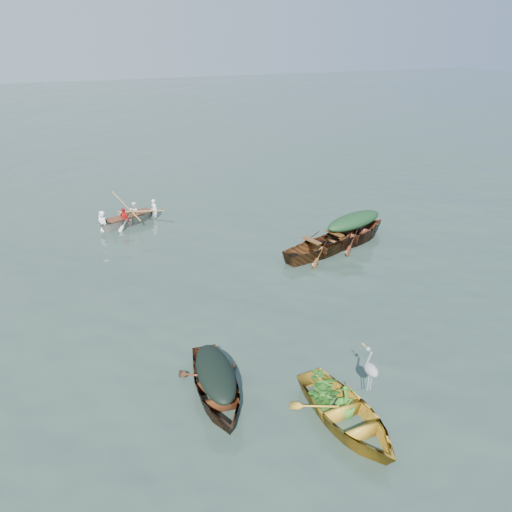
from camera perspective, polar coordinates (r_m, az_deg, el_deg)
The scene contains 13 objects.
ground at distance 13.59m, azimuth 6.82°, elevation -7.03°, with size 140.00×140.00×0.00m, color #2F4138.
yellow_dinghy at distance 10.49m, azimuth 10.19°, elevation -18.44°, with size 1.49×3.43×0.94m, color gold.
dark_covered_boat at distance 10.99m, azimuth -4.56°, elevation -15.68°, with size 1.35×3.64×0.90m, color #4C2811.
green_tarp_boat at distance 18.43m, azimuth 10.92°, elevation 1.56°, with size 1.48×4.77×1.14m, color #4B2211.
open_wooden_boat at distance 17.31m, azimuth 7.57°, elevation 0.24°, with size 1.38×4.45×1.04m, color brown.
rowed_boat at distance 20.44m, azimuth -14.16°, elevation 3.60°, with size 1.05×3.51×0.79m, color beige.
dark_tarp_cover at distance 10.58m, azimuth -4.68°, elevation -12.99°, with size 0.74×2.00×0.40m, color black.
green_tarp_cover at distance 18.12m, azimuth 11.13°, elevation 3.97°, with size 0.82×2.62×0.52m, color #14321A.
thwart_benches at distance 17.09m, azimuth 7.67°, elevation 1.90°, with size 0.83×2.22×0.04m, color #522E13, non-canonical shape.
heron at distance 10.20m, azimuth 12.93°, elevation -13.29°, with size 0.28×0.40×0.92m, color #919399, non-canonical shape.
dinghy_weeds at distance 10.33m, azimuth 8.74°, elevation -13.49°, with size 0.70×0.90×0.60m, color #33641A.
rowers at distance 20.18m, azimuth -14.39°, elevation 5.65°, with size 0.95×2.46×0.76m, color silver.
oars at distance 20.30m, azimuth -14.28°, elevation 4.72°, with size 2.60×0.60×0.06m, color olive, non-canonical shape.
Camera 1 is at (-5.78, -10.03, 7.11)m, focal length 35.00 mm.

